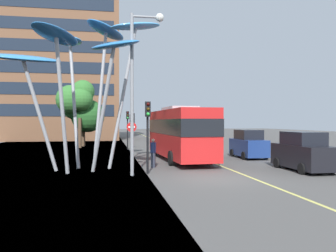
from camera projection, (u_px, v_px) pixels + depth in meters
ground at (202, 180)px, 16.78m from camera, size 120.00×240.00×0.10m
red_bus at (179, 131)px, 25.11m from camera, size 3.18×10.97×3.86m
leaf_sculpture at (83, 50)px, 20.07m from camera, size 10.01×8.35×9.21m
traffic_light_kerb_near at (148, 122)px, 18.41m from camera, size 0.28×0.42×3.86m
traffic_light_kerb_far at (132, 127)px, 24.18m from camera, size 0.28×0.42×3.31m
traffic_light_island_mid at (133, 125)px, 26.70m from camera, size 0.28×0.42×3.45m
traffic_light_opposite at (128, 122)px, 34.80m from camera, size 0.28×0.42×3.85m
car_parked_near at (303, 152)px, 19.76m from camera, size 1.93×4.44×2.22m
car_parked_mid at (248, 145)px, 26.68m from camera, size 1.91×3.93×2.17m
street_lamp at (139, 73)px, 17.91m from camera, size 1.76×0.44×8.45m
tree_pavement_near at (76, 98)px, 37.42m from camera, size 4.14×3.43×7.33m
tree_pavement_far at (85, 114)px, 38.88m from camera, size 4.59×3.72×6.33m
pedestrian at (153, 153)px, 21.10m from camera, size 0.34×0.34×1.75m
no_entry_sign at (132, 138)px, 20.97m from camera, size 0.60×0.12×2.77m
backdrop_building at (39, 63)px, 55.07m from camera, size 24.76×13.29×24.43m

